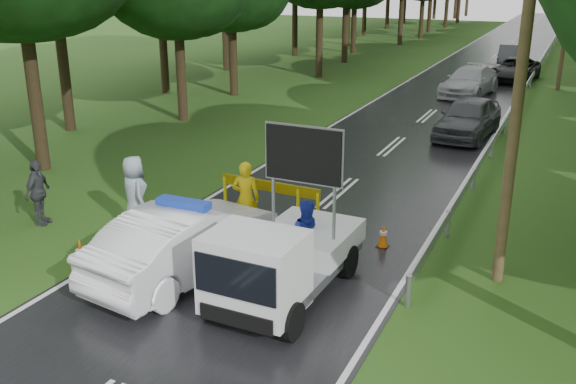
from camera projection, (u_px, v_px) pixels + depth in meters
The scene contains 20 objects.
ground at pixel (246, 273), 14.49m from camera, with size 160.00×160.00×0.00m, color #254313.
road at pixel (470, 79), 40.29m from camera, with size 7.00×140.00×0.02m, color black.
guardrail at pixel (533, 75), 38.38m from camera, with size 0.12×60.06×0.70m.
utility_pole_near at pixel (524, 46), 12.51m from camera, with size 1.40×0.24×10.00m.
police_sedan at pixel (186, 242), 14.11m from camera, with size 2.50×5.17×1.80m.
work_truck at pixel (280, 260), 12.97m from camera, with size 2.06×4.37×3.44m.
barrier at pixel (270, 192), 16.96m from camera, with size 2.95×0.26×1.22m.
officer at pixel (246, 198), 16.30m from camera, with size 0.71×0.47×1.96m, color gold.
civilian at pixel (309, 239), 14.12m from camera, with size 0.85×0.66×1.75m, color #17299B.
bystander_mid at pixel (38, 193), 16.99m from camera, with size 1.05×0.44×1.78m, color #383A3F.
bystander_right at pixel (135, 194), 16.55m from camera, with size 0.98×0.64×2.01m, color #8898A3.
queue_car_first at pixel (468, 118), 25.97m from camera, with size 1.92×4.77×1.63m, color #3A3E41.
queue_car_second at pixel (470, 81), 34.71m from camera, with size 2.14×5.25×1.52m, color #A6A9AE.
queue_car_third at pixel (515, 70), 39.21m from camera, with size 2.34×5.07×1.41m, color black.
queue_car_fourth at pixel (509, 55), 46.05m from camera, with size 1.46×4.19×1.38m, color #3A3B41.
cone_near_left at pixel (81, 255), 14.54m from camera, with size 0.36×0.36×0.75m.
cone_center at pixel (282, 228), 16.11m from camera, with size 0.33×0.33×0.70m.
cone_far at pixel (293, 221), 16.49m from camera, with size 0.37×0.37×0.78m.
cone_left_mid at pixel (153, 218), 16.73m from camera, with size 0.34×0.34×0.72m.
cone_right at pixel (383, 236), 15.72m from camera, with size 0.30×0.30×0.64m.
Camera 1 is at (6.27, -11.52, 6.48)m, focal length 40.00 mm.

